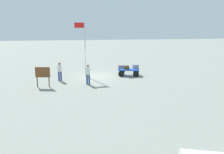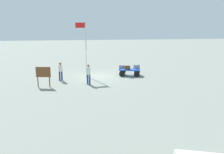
% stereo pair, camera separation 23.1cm
% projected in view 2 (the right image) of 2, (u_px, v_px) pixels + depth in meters
% --- Properties ---
extents(ground_plane, '(120.00, 120.00, 0.00)m').
position_uv_depth(ground_plane, '(99.00, 76.00, 22.78)').
color(ground_plane, gray).
extents(luggage_cart, '(2.25, 1.76, 0.66)m').
position_uv_depth(luggage_cart, '(129.00, 71.00, 22.95)').
color(luggage_cart, blue).
rests_on(luggage_cart, ground).
extents(suitcase_maroon, '(0.56, 0.36, 0.31)m').
position_uv_depth(suitcase_maroon, '(122.00, 67.00, 23.37)').
color(suitcase_maroon, gray).
rests_on(suitcase_maroon, luggage_cart).
extents(suitcase_tan, '(0.58, 0.43, 0.39)m').
position_uv_depth(suitcase_tan, '(137.00, 67.00, 23.10)').
color(suitcase_tan, gray).
rests_on(suitcase_tan, luggage_cart).
extents(suitcase_olive, '(0.49, 0.39, 0.38)m').
position_uv_depth(suitcase_olive, '(127.00, 68.00, 22.60)').
color(suitcase_olive, '#413622').
rests_on(suitcase_olive, luggage_cart).
extents(worker_lead, '(0.45, 0.45, 1.69)m').
position_uv_depth(worker_lead, '(88.00, 73.00, 19.39)').
color(worker_lead, navy).
rests_on(worker_lead, ground).
extents(worker_trailing, '(0.48, 0.48, 1.66)m').
position_uv_depth(worker_trailing, '(60.00, 70.00, 20.73)').
color(worker_trailing, navy).
rests_on(worker_trailing, ground).
extents(flagpole, '(0.98, 0.16, 5.18)m').
position_uv_depth(flagpole, '(85.00, 45.00, 22.05)').
color(flagpole, silver).
rests_on(flagpole, ground).
extents(signboard, '(1.16, 0.30, 1.61)m').
position_uv_depth(signboard, '(43.00, 74.00, 18.63)').
color(signboard, '#4C3319').
rests_on(signboard, ground).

